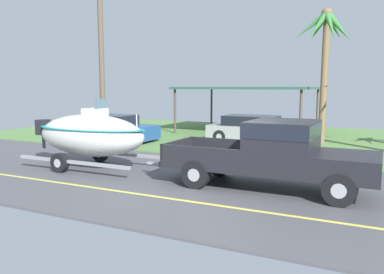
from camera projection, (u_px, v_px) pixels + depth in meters
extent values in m
cube|color=#4C4C51|center=(226.00, 187.00, 11.20)|extent=(36.00, 8.00, 0.06)
cube|color=#567F42|center=(301.00, 140.00, 20.98)|extent=(36.00, 14.00, 0.11)
cube|color=#DBCC4C|center=(199.00, 203.00, 9.60)|extent=(34.20, 0.12, 0.01)
cube|color=black|center=(267.00, 166.00, 10.92)|extent=(5.75, 2.00, 0.22)
cube|color=black|center=(347.00, 162.00, 9.97)|extent=(1.61, 2.00, 0.38)
cube|color=black|center=(282.00, 142.00, 10.65)|extent=(1.73, 2.00, 1.17)
cube|color=black|center=(283.00, 129.00, 10.61)|extent=(1.75, 2.02, 0.38)
cube|color=black|center=(212.00, 157.00, 11.63)|extent=(2.42, 2.00, 0.04)
cube|color=black|center=(224.00, 146.00, 12.46)|extent=(2.42, 0.08, 0.45)
cube|color=black|center=(199.00, 155.00, 10.76)|extent=(2.42, 0.08, 0.45)
cube|color=black|center=(178.00, 147.00, 12.12)|extent=(0.08, 2.00, 0.45)
cube|color=#333338|center=(175.00, 160.00, 12.22)|extent=(0.12, 1.80, 0.16)
sphere|color=#B2B2B7|center=(172.00, 158.00, 12.26)|extent=(0.10, 0.10, 0.10)
cylinder|color=black|center=(346.00, 175.00, 10.86)|extent=(0.80, 0.28, 0.80)
cylinder|color=#9E9EA3|center=(346.00, 175.00, 10.86)|extent=(0.36, 0.29, 0.36)
cylinder|color=black|center=(339.00, 190.00, 9.28)|extent=(0.80, 0.28, 0.80)
cylinder|color=#9E9EA3|center=(339.00, 190.00, 9.28)|extent=(0.36, 0.29, 0.36)
cylinder|color=black|center=(220.00, 163.00, 12.52)|extent=(0.80, 0.28, 0.80)
cylinder|color=#9E9EA3|center=(220.00, 163.00, 12.52)|extent=(0.36, 0.29, 0.36)
cylinder|color=black|center=(196.00, 174.00, 10.94)|extent=(0.80, 0.28, 0.80)
cylinder|color=#9E9EA3|center=(196.00, 174.00, 10.94)|extent=(0.36, 0.29, 0.36)
cube|color=gray|center=(159.00, 164.00, 12.49)|extent=(0.90, 0.10, 0.08)
cube|color=gray|center=(109.00, 153.00, 14.57)|extent=(4.63, 0.12, 0.10)
cube|color=gray|center=(72.00, 162.00, 12.84)|extent=(4.63, 0.12, 0.10)
cylinder|color=black|center=(100.00, 153.00, 14.84)|extent=(0.64, 0.22, 0.64)
cylinder|color=#9E9EA3|center=(100.00, 153.00, 14.84)|extent=(0.29, 0.23, 0.29)
cylinder|color=black|center=(60.00, 163.00, 13.00)|extent=(0.64, 0.22, 0.64)
cylinder|color=#9E9EA3|center=(60.00, 163.00, 13.00)|extent=(0.29, 0.23, 0.29)
ellipsoid|color=silver|center=(91.00, 135.00, 13.61)|extent=(4.28, 1.80, 1.45)
ellipsoid|color=teal|center=(90.00, 128.00, 13.57)|extent=(4.37, 1.84, 0.12)
cube|color=silver|center=(95.00, 118.00, 13.43)|extent=(0.70, 0.60, 0.65)
cube|color=slate|center=(102.00, 104.00, 13.24)|extent=(0.06, 0.56, 0.36)
cube|color=black|center=(43.00, 127.00, 14.58)|extent=(0.36, 0.44, 0.56)
cylinder|color=#4C4C51|center=(44.00, 138.00, 14.63)|extent=(0.12, 0.12, 0.80)
cylinder|color=silver|center=(137.00, 122.00, 12.69)|extent=(0.04, 0.04, 0.50)
cube|color=#234C89|center=(113.00, 131.00, 20.42)|extent=(4.66, 1.82, 0.70)
cube|color=black|center=(109.00, 119.00, 20.44)|extent=(2.61, 1.68, 0.50)
cylinder|color=black|center=(148.00, 135.00, 20.48)|extent=(0.66, 0.22, 0.66)
cylinder|color=#9E9EA3|center=(148.00, 135.00, 20.48)|extent=(0.30, 0.23, 0.30)
cylinder|color=black|center=(129.00, 139.00, 19.01)|extent=(0.66, 0.22, 0.66)
cylinder|color=#9E9EA3|center=(129.00, 139.00, 19.01)|extent=(0.30, 0.23, 0.30)
cylinder|color=black|center=(100.00, 132.00, 21.87)|extent=(0.66, 0.22, 0.66)
cylinder|color=#9E9EA3|center=(100.00, 132.00, 21.87)|extent=(0.30, 0.23, 0.30)
cylinder|color=black|center=(79.00, 135.00, 20.41)|extent=(0.66, 0.22, 0.66)
cylinder|color=#9E9EA3|center=(79.00, 135.00, 20.41)|extent=(0.30, 0.23, 0.30)
cube|color=#99999E|center=(256.00, 132.00, 19.85)|extent=(4.73, 1.87, 0.70)
cube|color=black|center=(251.00, 120.00, 19.88)|extent=(2.65, 1.72, 0.50)
cylinder|color=black|center=(291.00, 136.00, 19.92)|extent=(0.66, 0.22, 0.66)
cylinder|color=#9E9EA3|center=(291.00, 136.00, 19.92)|extent=(0.30, 0.23, 0.30)
cylinder|color=black|center=(283.00, 140.00, 18.41)|extent=(0.66, 0.22, 0.66)
cylinder|color=#9E9EA3|center=(283.00, 140.00, 18.41)|extent=(0.30, 0.23, 0.30)
cylinder|color=black|center=(232.00, 133.00, 21.34)|extent=(0.66, 0.22, 0.66)
cylinder|color=#9E9EA3|center=(232.00, 133.00, 21.34)|extent=(0.30, 0.23, 0.30)
cylinder|color=black|center=(220.00, 136.00, 19.82)|extent=(0.66, 0.22, 0.66)
cylinder|color=#9E9EA3|center=(220.00, 136.00, 19.82)|extent=(0.30, 0.23, 0.30)
cylinder|color=#4C4238|center=(317.00, 110.00, 25.03)|extent=(0.14, 0.14, 2.68)
cylinder|color=#4C4238|center=(301.00, 116.00, 20.16)|extent=(0.14, 0.14, 2.68)
cylinder|color=#4C4238|center=(211.00, 107.00, 28.27)|extent=(0.14, 0.14, 2.68)
cylinder|color=#4C4238|center=(175.00, 112.00, 23.40)|extent=(0.14, 0.14, 2.68)
cube|color=#2D5647|center=(249.00, 88.00, 24.03)|extent=(7.88, 5.98, 0.14)
cylinder|color=brown|center=(324.00, 80.00, 19.20)|extent=(0.32, 0.66, 6.35)
cone|color=#387A38|center=(339.00, 26.00, 18.64)|extent=(1.44, 0.42, 1.60)
cone|color=#387A38|center=(334.00, 26.00, 19.16)|extent=(1.10, 1.42, 1.43)
cone|color=#387A38|center=(319.00, 26.00, 19.67)|extent=(1.34, 1.79, 1.35)
cone|color=#387A38|center=(310.00, 26.00, 19.09)|extent=(1.70, 0.56, 1.43)
cone|color=#387A38|center=(318.00, 25.00, 18.57)|extent=(1.08, 1.43, 1.52)
cone|color=#387A38|center=(331.00, 26.00, 18.11)|extent=(0.99, 1.79, 1.68)
sphere|color=brown|center=(327.00, 13.00, 18.80)|extent=(0.51, 0.51, 0.51)
cylinder|color=brown|center=(101.00, 60.00, 18.11)|extent=(0.24, 0.24, 8.15)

